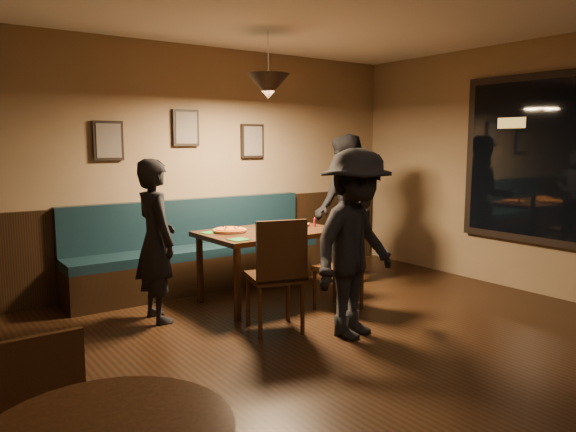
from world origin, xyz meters
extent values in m
plane|color=black|center=(0.00, 0.00, 0.00)|extent=(7.00, 7.00, 0.00)
plane|color=#8C704F|center=(0.00, 3.50, 1.40)|extent=(6.00, 0.00, 6.00)
cube|color=black|center=(0.00, 3.47, 0.50)|extent=(5.88, 0.06, 1.00)
cube|color=black|center=(2.96, 0.50, 1.50)|extent=(0.06, 2.56, 1.86)
plane|color=black|center=(2.93, 0.50, 1.50)|extent=(0.00, 2.40, 2.40)
cube|color=black|center=(-0.90, 3.47, 1.70)|extent=(0.32, 0.04, 0.42)
cube|color=black|center=(0.00, 3.47, 1.85)|extent=(0.32, 0.04, 0.42)
cube|color=black|center=(0.90, 3.47, 1.70)|extent=(0.32, 0.04, 0.42)
cone|color=black|center=(0.40, 2.34, 2.25)|extent=(0.44, 0.44, 0.25)
cube|color=black|center=(0.40, 2.34, 0.38)|extent=(1.44, 0.95, 0.76)
imported|color=black|center=(-0.83, 2.40, 0.77)|extent=(0.37, 0.56, 1.53)
imported|color=black|center=(1.58, 2.47, 0.89)|extent=(0.93, 1.05, 1.79)
imported|color=black|center=(0.41, 1.00, 0.82)|extent=(1.18, 0.86, 1.63)
cylinder|color=#C27924|center=(0.01, 2.48, 0.78)|extent=(0.42, 0.42, 0.04)
cylinder|color=gold|center=(0.38, 2.11, 0.78)|extent=(0.44, 0.44, 0.04)
cylinder|color=gold|center=(0.82, 2.44, 0.78)|extent=(0.42, 0.42, 0.04)
cylinder|color=black|center=(1.06, 1.99, 0.84)|extent=(0.08, 0.08, 0.16)
cylinder|color=maroon|center=(0.97, 2.28, 0.81)|extent=(0.03, 0.03, 0.11)
cube|color=#1E7227|center=(-0.19, 2.56, 0.76)|extent=(0.16, 0.16, 0.01)
cube|color=#1E7326|center=(-0.15, 2.03, 0.76)|extent=(0.18, 0.18, 0.01)
cube|color=#B9B9BD|center=(0.42, 1.98, 0.76)|extent=(0.19, 0.03, 0.00)
camera|label=1|loc=(-2.75, -2.46, 1.67)|focal=34.30mm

